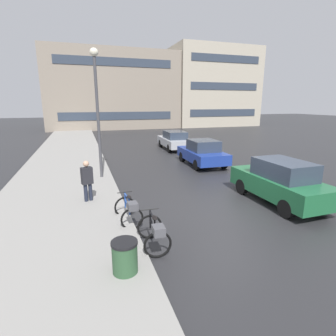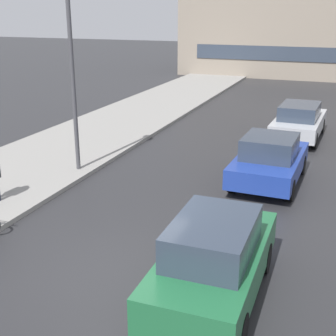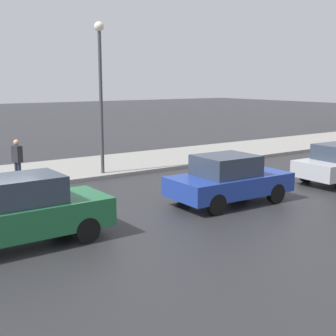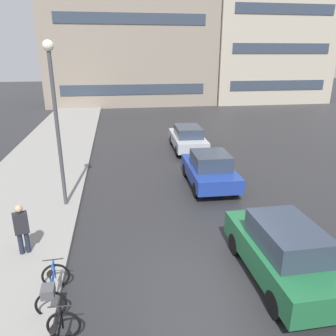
{
  "view_description": "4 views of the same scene",
  "coord_description": "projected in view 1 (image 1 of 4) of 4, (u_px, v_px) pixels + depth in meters",
  "views": [
    {
      "loc": [
        -4.93,
        -7.92,
        3.77
      ],
      "look_at": [
        -1.56,
        2.33,
        1.09
      ],
      "focal_mm": 28.0,
      "sensor_mm": 36.0,
      "label": 1
    },
    {
      "loc": [
        4.15,
        -7.73,
        5.33
      ],
      "look_at": [
        0.07,
        2.85,
        1.45
      ],
      "focal_mm": 50.0,
      "sensor_mm": 36.0,
      "label": 2
    },
    {
      "loc": [
        13.02,
        -3.51,
        3.91
      ],
      "look_at": [
        0.71,
        5.17,
        1.1
      ],
      "focal_mm": 50.0,
      "sensor_mm": 36.0,
      "label": 3
    },
    {
      "loc": [
        -1.98,
        -6.97,
        5.76
      ],
      "look_at": [
        -0.11,
        4.79,
        1.59
      ],
      "focal_mm": 35.0,
      "sensor_mm": 36.0,
      "label": 4
    }
  ],
  "objects": [
    {
      "name": "trash_bin",
      "position": [
        125.0,
        259.0,
        5.74
      ],
      "size": [
        0.58,
        0.58,
        0.87
      ],
      "color": "#2D5133",
      "rests_on": "ground"
    },
    {
      "name": "sidewalk_kerb",
      "position": [
        67.0,
        161.0,
        17.09
      ],
      "size": [
        4.8,
        60.0,
        0.14
      ],
      "primitive_type": "cube",
      "color": "gray",
      "rests_on": "ground"
    },
    {
      "name": "building_facade_main",
      "position": [
        113.0,
        91.0,
        39.55
      ],
      "size": [
        19.15,
        7.75,
        11.17
      ],
      "color": "gray",
      "rests_on": "ground"
    },
    {
      "name": "bicycle_second",
      "position": [
        129.0,
        210.0,
        8.23
      ],
      "size": [
        0.77,
        1.38,
        0.98
      ],
      "color": "black",
      "rests_on": "ground"
    },
    {
      "name": "car_blue",
      "position": [
        202.0,
        153.0,
        16.22
      ],
      "size": [
        2.03,
        4.06,
        1.58
      ],
      "color": "navy",
      "rests_on": "ground"
    },
    {
      "name": "streetlamp",
      "position": [
        97.0,
        99.0,
        12.35
      ],
      "size": [
        0.38,
        0.38,
        6.2
      ],
      "color": "#424247",
      "rests_on": "ground"
    },
    {
      "name": "car_silver",
      "position": [
        174.0,
        140.0,
        21.78
      ],
      "size": [
        2.0,
        4.42,
        1.52
      ],
      "color": "#B2B5BA",
      "rests_on": "ground"
    },
    {
      "name": "pedestrian",
      "position": [
        87.0,
        180.0,
        9.83
      ],
      "size": [
        0.45,
        0.35,
        1.7
      ],
      "color": "#1E2333",
      "rests_on": "ground"
    },
    {
      "name": "building_facade_side",
      "position": [
        212.0,
        88.0,
        44.5
      ],
      "size": [
        14.05,
        8.54,
        12.59
      ],
      "color": "#B2A893",
      "rests_on": "ground"
    },
    {
      "name": "bicycle_nearest",
      "position": [
        155.0,
        233.0,
        6.78
      ],
      "size": [
        0.78,
        1.35,
        0.97
      ],
      "color": "black",
      "rests_on": "ground"
    },
    {
      "name": "car_green",
      "position": [
        280.0,
        182.0,
        10.03
      ],
      "size": [
        1.78,
        4.14,
        1.69
      ],
      "color": "#1E6038",
      "rests_on": "ground"
    },
    {
      "name": "ground_plane",
      "position": [
        227.0,
        208.0,
        9.71
      ],
      "size": [
        140.0,
        140.0,
        0.0
      ],
      "primitive_type": "plane",
      "color": "#28282B"
    }
  ]
}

